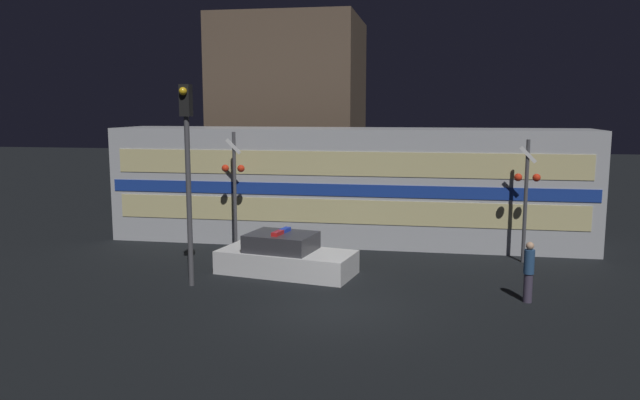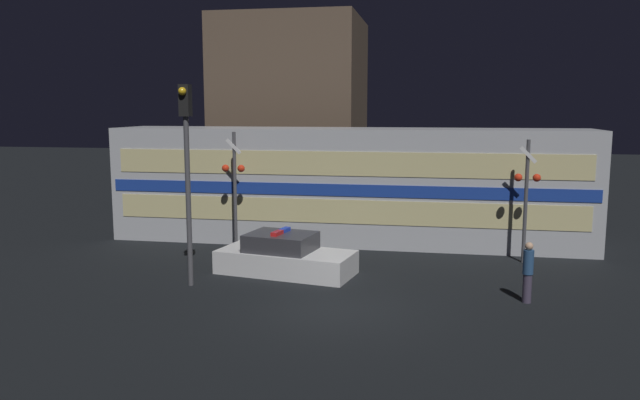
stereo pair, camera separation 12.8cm
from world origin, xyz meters
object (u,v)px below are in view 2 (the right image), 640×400
at_px(crossing_signal_near, 526,192).
at_px(traffic_light_corner, 187,157).
at_px(police_car, 285,257).
at_px(train, 348,185).
at_px(pedestrian, 528,272).

distance_m(crossing_signal_near, traffic_light_corner, 11.15).
height_order(police_car, traffic_light_corner, traffic_light_corner).
relative_size(train, crossing_signal_near, 4.40).
bearing_deg(train, police_car, -103.79).
bearing_deg(crossing_signal_near, police_car, -160.14).
relative_size(pedestrian, crossing_signal_near, 0.40).
height_order(pedestrian, crossing_signal_near, crossing_signal_near).
bearing_deg(police_car, traffic_light_corner, -131.98).
bearing_deg(crossing_signal_near, train, 159.14).
bearing_deg(police_car, crossing_signal_near, 30.52).
height_order(crossing_signal_near, traffic_light_corner, traffic_light_corner).
bearing_deg(train, traffic_light_corner, -117.70).
bearing_deg(traffic_light_corner, crossing_signal_near, 24.61).
bearing_deg(crossing_signal_near, pedestrian, -96.31).
height_order(train, traffic_light_corner, traffic_light_corner).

